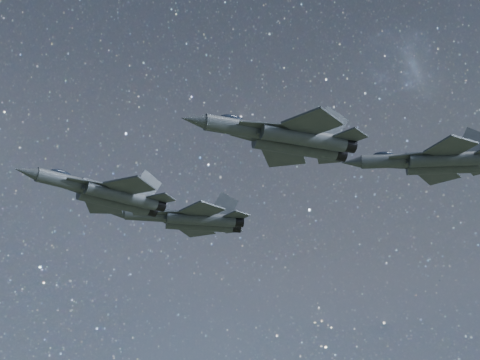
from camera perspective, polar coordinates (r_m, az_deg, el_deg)
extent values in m
cylinder|color=#2F353A|center=(76.69, -14.28, -0.21)|extent=(7.73, 4.34, 1.62)
cone|color=#2F353A|center=(75.36, -17.78, 0.68)|extent=(2.85, 2.27, 1.45)
ellipsoid|color=#1A2230|center=(76.65, -15.08, 0.54)|extent=(2.69, 1.92, 0.80)
cube|color=#2F353A|center=(78.44, -10.63, -1.18)|extent=(8.47, 4.59, 1.35)
cylinder|color=#2F353A|center=(77.54, -10.06, -1.31)|extent=(8.69, 4.72, 1.62)
cylinder|color=#2F353A|center=(79.29, -10.70, -1.80)|extent=(8.69, 4.72, 1.62)
cylinder|color=black|center=(79.42, -6.96, -2.10)|extent=(1.80, 1.89, 1.49)
cylinder|color=black|center=(81.14, -7.65, -2.56)|extent=(1.80, 1.89, 1.49)
cube|color=#2F353A|center=(76.02, -12.60, -0.27)|extent=(5.51, 2.12, 0.12)
cube|color=#2F353A|center=(78.43, -13.40, -0.97)|extent=(5.15, 3.87, 0.12)
cube|color=#2F353A|center=(75.46, -9.38, -0.52)|extent=(5.92, 5.81, 0.21)
cube|color=#2F353A|center=(81.43, -11.56, -2.19)|extent=(4.67, 5.09, 0.21)
cube|color=#2F353A|center=(78.22, -6.75, -1.58)|extent=(3.51, 3.48, 0.16)
cube|color=#2F353A|center=(82.17, -8.34, -2.65)|extent=(2.73, 2.91, 0.16)
cube|color=#2F353A|center=(79.26, -7.92, -0.44)|extent=(3.50, 1.21, 3.69)
cube|color=#2F353A|center=(81.41, -8.76, -1.06)|extent=(3.30, 1.75, 3.69)
cylinder|color=#2F353A|center=(94.74, -7.24, -3.01)|extent=(8.52, 2.24, 1.78)
cone|color=#2F353A|center=(94.72, -10.55, -2.77)|extent=(2.82, 1.74, 1.60)
ellipsoid|color=#1A2230|center=(95.02, -8.04, -2.47)|extent=(2.78, 1.34, 0.88)
cube|color=#2F353A|center=(95.09, -3.67, -3.28)|extent=(9.43, 2.22, 1.48)
cylinder|color=#2F353A|center=(93.89, -3.33, -3.34)|extent=(9.66, 2.30, 1.78)
cylinder|color=#2F353A|center=(96.01, -3.48, -3.83)|extent=(9.66, 2.30, 1.78)
cylinder|color=black|center=(94.56, -0.16, -3.54)|extent=(1.57, 1.72, 1.64)
cylinder|color=black|center=(96.66, -0.39, -4.02)|extent=(1.57, 1.72, 1.64)
cube|color=#2F353A|center=(93.34, -5.93, -2.83)|extent=(6.05, 2.67, 0.14)
cube|color=#2F353A|center=(96.21, -6.07, -3.50)|extent=(6.04, 2.05, 0.14)
cube|color=#2F353A|center=(91.42, -3.26, -2.58)|extent=(6.16, 6.38, 0.23)
cube|color=#2F353A|center=(98.61, -3.80, -4.25)|extent=(6.36, 6.50, 0.23)
cube|color=#2F353A|center=(93.21, -0.29, -3.07)|extent=(3.63, 3.73, 0.17)
cube|color=#2F353A|center=(98.04, -0.79, -4.18)|extent=(3.75, 3.82, 0.17)
cube|color=#2F353A|center=(94.82, -1.29, -2.19)|extent=(3.95, 0.72, 4.06)
cube|color=#2F353A|center=(97.44, -1.54, -2.82)|extent=(3.97, 0.56, 4.06)
cylinder|color=#2F353A|center=(61.95, 0.31, 4.43)|extent=(7.52, 2.31, 1.56)
cone|color=#2F353A|center=(60.74, -3.99, 5.13)|extent=(2.53, 1.64, 1.40)
ellipsoid|color=#1A2230|center=(61.98, -0.75, 5.21)|extent=(2.48, 1.29, 0.77)
cube|color=#2F353A|center=(63.61, 4.75, 3.64)|extent=(8.31, 2.33, 1.30)
cylinder|color=#2F353A|center=(62.74, 5.46, 3.63)|extent=(8.52, 2.41, 1.56)
cylinder|color=#2F353A|center=(64.35, 4.74, 2.83)|extent=(8.52, 2.41, 1.56)
cylinder|color=black|center=(64.59, 9.20, 2.97)|extent=(1.44, 1.57, 1.44)
cylinder|color=black|center=(66.16, 8.41, 2.22)|extent=(1.44, 1.57, 1.44)
cube|color=#2F353A|center=(61.33, 2.32, 4.64)|extent=(5.28, 1.56, 0.12)
cube|color=#2F353A|center=(63.54, 1.45, 3.52)|extent=(5.30, 2.56, 0.12)
cube|color=#2F353A|center=(60.86, 6.19, 4.83)|extent=(5.64, 5.73, 0.20)
cube|color=#2F353A|center=(66.33, 3.76, 2.11)|extent=(5.31, 5.53, 0.20)
cube|color=#2F353A|center=(63.51, 9.40, 3.70)|extent=(3.33, 3.37, 0.15)
cube|color=#2F353A|center=(67.11, 7.60, 1.95)|extent=(3.12, 3.22, 0.15)
cube|color=#2F353A|center=(64.59, 7.84, 4.80)|extent=(3.49, 0.54, 3.56)
cube|color=#2F353A|center=(66.54, 6.90, 3.81)|extent=(3.45, 0.79, 3.56)
cylinder|color=#2F353A|center=(78.94, 13.07, 1.60)|extent=(7.77, 3.83, 1.61)
cone|color=#2F353A|center=(78.32, 9.49, 1.49)|extent=(2.80, 2.12, 1.45)
ellipsoid|color=#1A2230|center=(79.10, 12.13, 2.08)|extent=(2.67, 1.77, 0.79)
cube|color=#2F353A|center=(79.93, 16.88, 1.68)|extent=(8.54, 4.02, 1.34)
cylinder|color=#2F353A|center=(78.92, 17.35, 1.71)|extent=(8.75, 4.14, 1.61)
cylinder|color=#2F353A|center=(80.74, 17.07, 1.06)|extent=(8.75, 4.14, 1.61)
cube|color=#2F353A|center=(77.97, 14.56, 2.01)|extent=(5.26, 3.56, 0.12)
cube|color=#2F353A|center=(80.44, 14.26, 1.12)|extent=(5.46, 1.73, 0.12)
cube|color=#2F353A|center=(76.81, 17.55, 2.66)|extent=(4.91, 5.28, 0.21)
cube|color=#2F353A|center=(82.97, 16.59, 0.45)|extent=(5.92, 5.87, 0.21)
cube|color=#2F353A|center=(83.07, 19.79, 0.88)|extent=(3.51, 3.49, 0.15)
cube|color=#2F353A|center=(80.29, 19.30, 3.10)|extent=(3.38, 1.51, 3.67)
cube|color=#2F353A|center=(82.51, 18.89, 2.27)|extent=(3.54, 0.95, 3.67)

